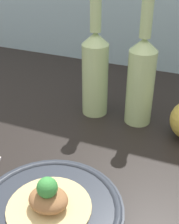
% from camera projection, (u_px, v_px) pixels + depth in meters
% --- Properties ---
extents(ground_plane, '(1.80, 1.10, 0.04)m').
position_uv_depth(ground_plane, '(78.00, 174.00, 0.62)').
color(ground_plane, black).
extents(plate, '(0.24, 0.24, 0.02)m').
position_uv_depth(plate, '(50.00, 211.00, 0.50)').
color(plate, '#2D333D').
rests_on(plate, ground_plane).
extents(plated_food, '(0.14, 0.14, 0.06)m').
position_uv_depth(plated_food, '(48.00, 200.00, 0.49)').
color(plated_food, '#D6BC7F').
rests_on(plated_food, plate).
extents(cider_bottle_left, '(0.06, 0.06, 0.30)m').
position_uv_depth(cider_bottle_left, '(95.00, 70.00, 0.73)').
color(cider_bottle_left, '#B7D18E').
rests_on(cider_bottle_left, ground_plane).
extents(cider_bottle_right, '(0.06, 0.06, 0.30)m').
position_uv_depth(cider_bottle_right, '(141.00, 78.00, 0.69)').
color(cider_bottle_right, '#B7D18E').
rests_on(cider_bottle_right, ground_plane).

